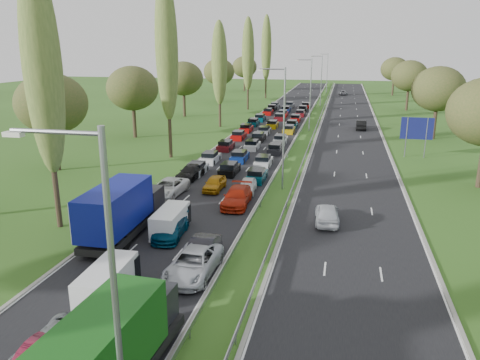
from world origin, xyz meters
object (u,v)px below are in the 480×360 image
Objects in this scene: white_van_rear at (171,220)px; info_sign at (93,205)px; direction_sign at (417,130)px; blue_lorry at (122,210)px; near_car_2 at (168,188)px; near_car_3 at (190,172)px; white_van_front at (109,281)px.

white_van_rear is 2.21× the size of info_sign.
info_sign is 41.71m from direction_sign.
blue_lorry is 4.67m from info_sign.
near_car_2 is 6.23m from near_car_3.
info_sign is (-7.00, 0.79, 0.41)m from white_van_rear.
info_sign is at bearing 120.73° from white_van_front.
near_car_3 is at bearing -147.55° from direction_sign.
white_van_rear is (-0.02, 10.06, -0.03)m from white_van_front.
white_van_rear is at bearing -6.45° from info_sign.
blue_lorry reaches higher than near_car_3.
info_sign is (-3.62, -14.08, 0.64)m from near_car_3.
info_sign is at bearing -109.71° from near_car_2.
direction_sign is (21.80, 30.88, 2.61)m from white_van_rear.
white_van_rear is (3.57, -8.64, 0.16)m from near_car_2.
info_sign is (-3.43, -7.85, 0.57)m from near_car_2.
near_car_3 is at bearing 95.62° from white_van_front.
near_car_3 is at bearing 89.62° from blue_lorry.
near_car_2 is at bearing -87.39° from near_car_3.
blue_lorry is 4.71× the size of info_sign.
blue_lorry reaches higher than info_sign.
direction_sign reaches higher than blue_lorry.
near_car_3 is 25.17m from white_van_front.
near_car_3 is at bearing 100.81° from white_van_rear.
white_van_front is at bearing -70.10° from blue_lorry.
direction_sign reaches higher than near_car_3.
blue_lorry is 2.05× the size of white_van_front.
near_car_2 is at bearing 66.41° from info_sign.
white_van_rear is at bearing 28.03° from blue_lorry.
white_van_rear is (3.38, -14.87, 0.23)m from near_car_3.
white_van_rear reaches higher than near_car_3.
near_car_2 is 8.58m from info_sign.
white_van_front is (3.59, -18.70, 0.19)m from near_car_2.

